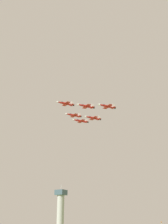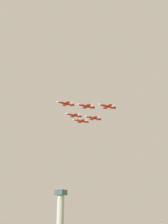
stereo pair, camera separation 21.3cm
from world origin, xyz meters
name	(u,v)px [view 2 (the right image)]	position (x,y,z in m)	size (l,w,h in m)	color
control_tower	(60,208)	(29.70, 33.85, 13.22)	(6.00, 6.00, 27.30)	#9E9E99
windsock	(161,222)	(-46.71, 73.48, 5.53)	(1.88, 0.90, 6.25)	silver
jet_lead	(65,103)	(-5.92, 10.83, 102.60)	(16.04, 11.22, 3.71)	red
jet_left_wingman	(86,106)	(-11.93, 27.97, 98.64)	(15.94, 11.46, 3.71)	red
jet_right_wingman	(73,115)	(-23.80, 7.65, 98.17)	(15.72, 11.06, 3.63)	red
jet_left_outer	(107,106)	(-17.95, 45.11, 96.99)	(16.41, 11.33, 3.78)	red
jet_right_outer	(81,121)	(-41.69, 4.48, 98.71)	(16.20, 11.68, 3.77)	red
jet_slot_rear	(93,118)	(-29.82, 24.79, 94.15)	(16.06, 11.21, 3.71)	red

